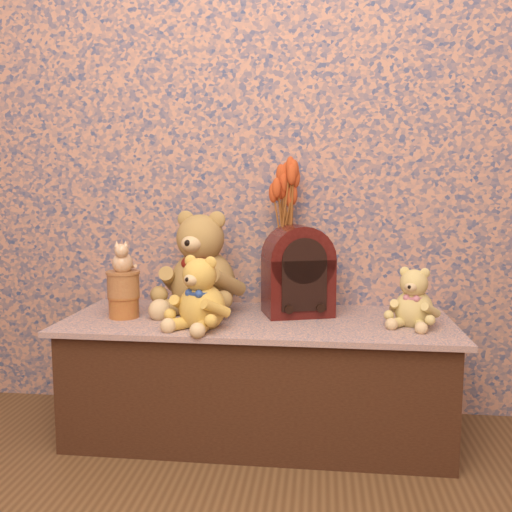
% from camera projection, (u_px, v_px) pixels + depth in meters
% --- Properties ---
extents(display_shelf, '(1.42, 0.57, 0.45)m').
position_uv_depth(display_shelf, '(258.00, 376.00, 2.06)').
color(display_shelf, '#394E76').
rests_on(display_shelf, ground).
extents(teddy_large, '(0.42, 0.47, 0.42)m').
position_uv_depth(teddy_large, '(203.00, 258.00, 2.13)').
color(teddy_large, '#A1773E').
rests_on(teddy_large, display_shelf).
extents(teddy_medium, '(0.30, 0.32, 0.27)m').
position_uv_depth(teddy_medium, '(202.00, 289.00, 1.89)').
color(teddy_medium, '#B58333').
rests_on(teddy_medium, display_shelf).
extents(teddy_small, '(0.25, 0.26, 0.22)m').
position_uv_depth(teddy_small, '(414.00, 294.00, 1.91)').
color(teddy_small, tan).
rests_on(teddy_small, display_shelf).
extents(cathedral_radio, '(0.29, 0.25, 0.34)m').
position_uv_depth(cathedral_radio, '(298.00, 270.00, 2.08)').
color(cathedral_radio, '#3D0D0B').
rests_on(cathedral_radio, display_shelf).
extents(ceramic_vase, '(0.13, 0.13, 0.19)m').
position_uv_depth(ceramic_vase, '(287.00, 286.00, 2.17)').
color(ceramic_vase, tan).
rests_on(ceramic_vase, display_shelf).
extents(dried_stalks, '(0.24, 0.24, 0.42)m').
position_uv_depth(dried_stalks, '(287.00, 209.00, 2.13)').
color(dried_stalks, '#C5471F').
rests_on(dried_stalks, ceramic_vase).
extents(biscuit_tin_lower, '(0.14, 0.14, 0.08)m').
position_uv_depth(biscuit_tin_lower, '(124.00, 307.00, 2.05)').
color(biscuit_tin_lower, '#B99036').
rests_on(biscuit_tin_lower, display_shelf).
extents(biscuit_tin_upper, '(0.13, 0.13, 0.09)m').
position_uv_depth(biscuit_tin_upper, '(123.00, 284.00, 2.03)').
color(biscuit_tin_upper, tan).
rests_on(biscuit_tin_upper, biscuit_tin_lower).
extents(cat_figurine, '(0.11, 0.12, 0.12)m').
position_uv_depth(cat_figurine, '(122.00, 256.00, 2.02)').
color(cat_figurine, silver).
rests_on(cat_figurine, biscuit_tin_upper).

